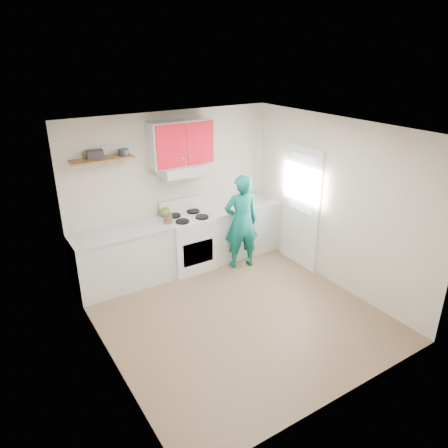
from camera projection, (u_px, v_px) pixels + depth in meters
floor at (236, 313)px, 6.00m from camera, size 3.80×3.80×0.00m
ceiling at (238, 129)px, 4.99m from camera, size 3.60×3.80×0.04m
back_wall at (173, 191)px, 6.98m from camera, size 3.60×0.04×2.60m
front_wall at (348, 297)px, 4.02m from camera, size 3.60×0.04×2.60m
left_wall at (101, 265)px, 4.61m from camera, size 0.04×3.80×2.60m
right_wall at (335, 204)px, 6.39m from camera, size 0.04×3.80×2.60m
door at (301, 208)px, 7.03m from camera, size 0.05×0.85×2.05m
door_glass at (302, 184)px, 6.85m from camera, size 0.01×0.55×0.95m
counter_left at (124, 259)px, 6.56m from camera, size 1.52×0.60×0.90m
counter_right at (239, 229)px, 7.64m from camera, size 1.32×0.60×0.90m
stove at (189, 242)px, 7.10m from camera, size 0.76×0.65×0.92m
range_hood at (183, 170)px, 6.70m from camera, size 0.76×0.44×0.15m
upper_cabinets at (181, 143)px, 6.58m from camera, size 1.02×0.33×0.70m
shelf at (102, 159)px, 6.01m from camera, size 0.90×0.30×0.04m
books at (95, 154)px, 5.97m from camera, size 0.25×0.19×0.12m
tin at (123, 152)px, 6.14m from camera, size 0.19×0.19×0.09m
kettle at (164, 212)px, 6.92m from camera, size 0.24×0.24×0.16m
crock at (168, 220)px, 6.66m from camera, size 0.15×0.15×0.16m
cutting_board at (235, 208)px, 7.35m from camera, size 0.32×0.28×0.02m
silicone_mat at (261, 201)px, 7.69m from camera, size 0.32×0.28×0.01m
person at (241, 222)px, 7.00m from camera, size 0.67×0.53×1.63m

